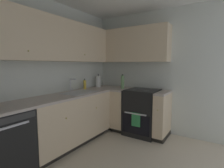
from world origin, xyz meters
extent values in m
cube|color=silver|center=(0.00, 1.49, 1.24)|extent=(3.75, 0.05, 2.48)
cube|color=silver|center=(1.85, 0.00, 1.24)|extent=(0.05, 3.03, 2.48)
cube|color=black|center=(-0.71, 1.17, 0.43)|extent=(0.60, 0.60, 0.86)
cube|color=#333333|center=(-0.71, 0.86, 0.81)|extent=(0.55, 0.01, 0.07)
cube|color=silver|center=(-0.71, 0.85, 0.74)|extent=(0.36, 0.02, 0.02)
cube|color=beige|center=(0.41, 1.17, 0.47)|extent=(1.63, 0.60, 0.77)
cube|color=black|center=(0.41, 1.20, 0.04)|extent=(1.63, 0.54, 0.09)
sphere|color=tan|center=(0.05, 0.85, 0.62)|extent=(0.02, 0.02, 0.02)
sphere|color=tan|center=(0.77, 0.85, 0.62)|extent=(0.02, 0.02, 0.02)
cube|color=#B7A89E|center=(0.41, 1.17, 0.88)|extent=(2.84, 0.60, 0.03)
cube|color=beige|center=(1.53, 0.73, 0.47)|extent=(0.60, 0.27, 0.77)
cube|color=black|center=(1.56, 0.73, 0.04)|extent=(0.54, 0.27, 0.09)
cube|color=beige|center=(1.53, -0.13, 0.47)|extent=(0.60, 0.19, 0.77)
cube|color=black|center=(1.56, -0.13, 0.04)|extent=(0.54, 0.19, 0.09)
sphere|color=tan|center=(1.21, -0.13, 0.62)|extent=(0.02, 0.02, 0.02)
cube|color=#B7A89E|center=(1.53, 0.73, 0.88)|extent=(0.60, 0.27, 0.03)
cube|color=#B7A89E|center=(1.53, -0.13, 0.88)|extent=(0.60, 0.19, 0.03)
cube|color=black|center=(1.55, 0.28, 0.45)|extent=(0.64, 0.62, 0.89)
cube|color=black|center=(1.22, 0.28, 0.29)|extent=(0.02, 0.55, 0.38)
cube|color=silver|center=(1.20, 0.28, 0.49)|extent=(0.02, 0.43, 0.02)
cube|color=black|center=(1.55, 0.28, 0.90)|extent=(0.59, 0.60, 0.01)
cube|color=black|center=(1.85, 0.28, 0.97)|extent=(0.03, 0.60, 0.15)
cylinder|color=#4C4C4C|center=(1.41, 0.15, 0.91)|extent=(0.11, 0.11, 0.01)
cylinder|color=#4C4C4C|center=(1.41, 0.42, 0.91)|extent=(0.11, 0.11, 0.01)
cylinder|color=#4C4C4C|center=(1.69, 0.15, 0.91)|extent=(0.11, 0.11, 0.01)
cylinder|color=#4C4C4C|center=(1.69, 0.42, 0.91)|extent=(0.11, 0.11, 0.01)
cube|color=#338C4C|center=(1.20, 0.26, 0.38)|extent=(0.02, 0.17, 0.26)
cube|color=beige|center=(0.25, 1.31, 1.80)|extent=(2.52, 0.32, 0.70)
sphere|color=tan|center=(-0.31, 1.14, 1.58)|extent=(0.02, 0.02, 0.02)
sphere|color=tan|center=(0.80, 1.14, 1.58)|extent=(0.02, 0.02, 0.02)
cube|color=beige|center=(1.67, 0.64, 1.80)|extent=(0.32, 1.64, 0.70)
cube|color=#B7B7BC|center=(0.64, 1.14, 0.90)|extent=(0.60, 0.40, 0.01)
cube|color=gray|center=(0.64, 1.14, 0.85)|extent=(0.56, 0.36, 0.09)
cube|color=#99999E|center=(0.64, 1.14, 0.86)|extent=(0.02, 0.35, 0.06)
cylinder|color=silver|center=(0.64, 1.37, 1.02)|extent=(0.02, 0.02, 0.25)
cylinder|color=silver|center=(0.64, 1.29, 1.13)|extent=(0.02, 0.15, 0.02)
cylinder|color=silver|center=(0.69, 1.37, 0.92)|extent=(0.02, 0.02, 0.06)
cylinder|color=gold|center=(1.02, 1.35, 0.99)|extent=(0.06, 0.06, 0.19)
cylinder|color=#262626|center=(1.02, 1.35, 1.10)|extent=(0.03, 0.03, 0.03)
cylinder|color=white|center=(1.46, 1.33, 1.02)|extent=(0.11, 0.11, 0.25)
cylinder|color=#3F3F3F|center=(1.46, 1.33, 1.04)|extent=(0.02, 0.02, 0.31)
cylinder|color=#729E66|center=(1.53, 0.73, 1.03)|extent=(0.07, 0.07, 0.28)
cylinder|color=black|center=(1.53, 0.73, 1.19)|extent=(0.04, 0.04, 0.02)
camera|label=1|loc=(-1.65, -1.03, 1.40)|focal=27.62mm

